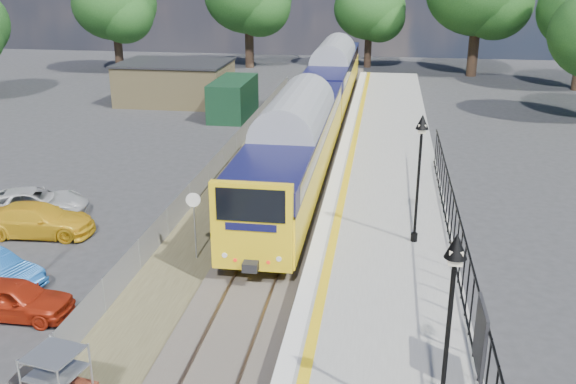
% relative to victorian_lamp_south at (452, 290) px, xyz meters
% --- Properties ---
extents(ground, '(120.00, 120.00, 0.00)m').
position_rel_victorian_lamp_south_xyz_m(ground, '(-5.50, 4.00, -4.30)').
color(ground, '#2D2D30').
rests_on(ground, ground).
extents(track_bed, '(5.90, 80.00, 0.29)m').
position_rel_victorian_lamp_south_xyz_m(track_bed, '(-5.97, 13.67, -4.21)').
color(track_bed, '#473F38').
rests_on(track_bed, ground).
extents(platform, '(5.00, 70.00, 0.90)m').
position_rel_victorian_lamp_south_xyz_m(platform, '(-1.30, 12.00, -3.85)').
color(platform, gray).
rests_on(platform, ground).
extents(platform_edge, '(0.90, 70.00, 0.01)m').
position_rel_victorian_lamp_south_xyz_m(platform_edge, '(-3.36, 12.00, -3.39)').
color(platform_edge, silver).
rests_on(platform_edge, platform).
extents(victorian_lamp_south, '(0.44, 0.44, 4.60)m').
position_rel_victorian_lamp_south_xyz_m(victorian_lamp_south, '(0.00, 0.00, 0.00)').
color(victorian_lamp_south, black).
rests_on(victorian_lamp_south, platform).
extents(victorian_lamp_north, '(0.44, 0.44, 4.60)m').
position_rel_victorian_lamp_south_xyz_m(victorian_lamp_north, '(-0.20, 10.00, 0.00)').
color(victorian_lamp_north, black).
rests_on(victorian_lamp_north, platform).
extents(palisade_fence, '(0.12, 26.00, 2.00)m').
position_rel_victorian_lamp_south_xyz_m(palisade_fence, '(1.05, 6.24, -2.46)').
color(palisade_fence, black).
rests_on(palisade_fence, platform).
extents(wire_fence, '(0.06, 52.00, 1.20)m').
position_rel_victorian_lamp_south_xyz_m(wire_fence, '(-9.70, 16.00, -3.70)').
color(wire_fence, '#999EA3').
rests_on(wire_fence, ground).
extents(outbuilding, '(10.80, 10.10, 3.12)m').
position_rel_victorian_lamp_south_xyz_m(outbuilding, '(-16.41, 35.21, -2.78)').
color(outbuilding, '#9C8958').
rests_on(outbuilding, ground).
extents(tree_line, '(56.80, 43.80, 11.88)m').
position_rel_victorian_lamp_south_xyz_m(tree_line, '(-4.10, 46.00, 2.31)').
color(tree_line, '#332319').
rests_on(tree_line, ground).
extents(train, '(2.82, 40.83, 3.51)m').
position_rel_victorian_lamp_south_xyz_m(train, '(-5.50, 27.62, -1.96)').
color(train, yellow).
rests_on(train, ground).
extents(speed_sign, '(0.52, 0.15, 2.61)m').
position_rel_victorian_lamp_south_xyz_m(speed_sign, '(-8.00, 9.13, -2.54)').
color(speed_sign, '#999EA3').
rests_on(speed_sign, ground).
extents(car_red, '(3.57, 1.45, 1.21)m').
position_rel_victorian_lamp_south_xyz_m(car_red, '(-12.35, 4.45, -3.69)').
color(car_red, '#A7260F').
rests_on(car_red, ground).
extents(car_yellow, '(4.56, 2.15, 1.28)m').
position_rel_victorian_lamp_south_xyz_m(car_yellow, '(-14.84, 10.39, -3.66)').
color(car_yellow, gold).
rests_on(car_yellow, ground).
extents(car_white, '(4.93, 3.40, 1.25)m').
position_rel_victorian_lamp_south_xyz_m(car_white, '(-16.04, 12.12, -3.67)').
color(car_white, beige).
rests_on(car_white, ground).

